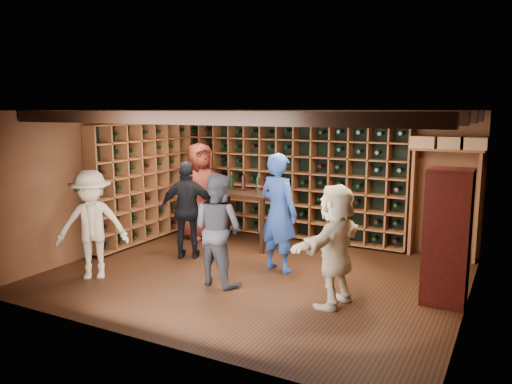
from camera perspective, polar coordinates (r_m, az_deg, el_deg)
The scene contains 13 objects.
ground at distance 7.77m, azimuth -0.18°, elevation -9.46°, with size 6.00×6.00×0.00m, color #32190E.
room_shell at distance 7.39m, azimuth 0.01°, elevation 8.68°, with size 6.00×6.00×6.00m.
wine_rack_back at distance 9.77m, azimuth 3.56°, elevation 1.39°, with size 4.65×0.30×2.20m.
wine_rack_left at distance 9.74m, azimuth -12.66°, elevation 1.16°, with size 0.30×2.65×2.20m.
crate_shelf at distance 8.91m, azimuth 21.02°, elevation 2.71°, with size 1.20×0.32×2.07m.
display_cabinet at distance 6.92m, azimuth 20.95°, elevation -5.10°, with size 0.55×0.50×1.75m.
man_blue_shirt at distance 7.76m, azimuth 2.58°, elevation -2.37°, with size 0.68×0.45×1.86m, color navy.
man_grey_suit at distance 7.21m, azimuth -4.40°, elevation -4.24°, with size 0.79×0.62×1.63m, color black.
guest_red_floral at distance 9.77m, azimuth -6.42°, elevation 0.10°, with size 0.92×0.60×1.88m, color maroon.
guest_woman_black at distance 8.52m, azimuth -7.77°, elevation -2.06°, with size 0.97×0.41×1.66m, color black.
guest_khaki at distance 7.83m, azimuth -18.25°, elevation -3.57°, with size 1.06×0.61×1.64m, color gray.
guest_beige at distance 6.50m, azimuth 9.06°, elevation -6.03°, with size 1.48×0.47×1.59m, color #BEAC8B.
tasting_table at distance 9.25m, azimuth -1.40°, elevation -0.75°, with size 1.42×0.85×1.29m.
Camera 1 is at (3.47, -6.48, 2.53)m, focal length 35.00 mm.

